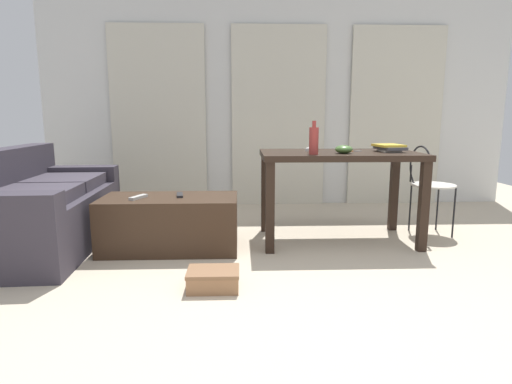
# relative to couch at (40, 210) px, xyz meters

# --- Properties ---
(ground_plane) EXTENTS (7.69, 7.69, 0.00)m
(ground_plane) POSITION_rel_couch_xyz_m (2.13, -0.19, -0.32)
(ground_plane) COLOR beige
(wall_back) EXTENTS (5.66, 0.10, 2.53)m
(wall_back) POSITION_rel_couch_xyz_m (2.13, 1.81, 0.94)
(wall_back) COLOR silver
(wall_back) RESTS_ON ground
(curtains) EXTENTS (4.03, 0.03, 2.15)m
(curtains) POSITION_rel_couch_xyz_m (2.13, 1.73, 0.75)
(curtains) COLOR beige
(curtains) RESTS_ON ground
(couch) EXTENTS (0.90, 1.75, 0.82)m
(couch) POSITION_rel_couch_xyz_m (0.00, 0.00, 0.00)
(couch) COLOR #38333D
(couch) RESTS_ON ground
(coffee_table) EXTENTS (1.09, 0.55, 0.44)m
(coffee_table) POSITION_rel_couch_xyz_m (1.08, -0.09, -0.10)
(coffee_table) COLOR #382619
(coffee_table) RESTS_ON ground
(craft_table) EXTENTS (1.33, 0.76, 0.78)m
(craft_table) POSITION_rel_couch_xyz_m (2.51, 0.11, 0.35)
(craft_table) COLOR black
(craft_table) RESTS_ON ground
(wire_chair) EXTENTS (0.39, 0.40, 0.82)m
(wire_chair) POSITION_rel_couch_xyz_m (3.36, 0.27, 0.20)
(wire_chair) COLOR silver
(wire_chair) RESTS_ON ground
(bottle_near) EXTENTS (0.08, 0.08, 0.26)m
(bottle_near) POSITION_rel_couch_xyz_m (2.24, -0.12, 0.57)
(bottle_near) COLOR #99332D
(bottle_near) RESTS_ON craft_table
(bowl) EXTENTS (0.14, 0.14, 0.07)m
(bowl) POSITION_rel_couch_xyz_m (2.50, -0.05, 0.49)
(bowl) COLOR #477033
(bowl) RESTS_ON craft_table
(book_stack) EXTENTS (0.24, 0.31, 0.06)m
(book_stack) POSITION_rel_couch_xyz_m (2.94, 0.12, 0.49)
(book_stack) COLOR silver
(book_stack) RESTS_ON craft_table
(tv_remote_on_table) EXTENTS (0.10, 0.18, 0.02)m
(tv_remote_on_table) POSITION_rel_couch_xyz_m (2.28, 0.29, 0.47)
(tv_remote_on_table) COLOR #B7B7B2
(tv_remote_on_table) RESTS_ON craft_table
(scissors) EXTENTS (0.11, 0.06, 0.00)m
(scissors) POSITION_rel_couch_xyz_m (2.64, 0.16, 0.46)
(scissors) COLOR #9EA0A5
(scissors) RESTS_ON craft_table
(tv_remote_primary) EXTENTS (0.08, 0.19, 0.02)m
(tv_remote_primary) POSITION_rel_couch_xyz_m (1.16, -0.05, 0.12)
(tv_remote_primary) COLOR #232326
(tv_remote_primary) RESTS_ON coffee_table
(tv_remote_secondary) EXTENTS (0.12, 0.19, 0.02)m
(tv_remote_secondary) POSITION_rel_couch_xyz_m (0.85, -0.15, 0.13)
(tv_remote_secondary) COLOR #B7B7B2
(tv_remote_secondary) RESTS_ON coffee_table
(shoebox) EXTENTS (0.33, 0.24, 0.13)m
(shoebox) POSITION_rel_couch_xyz_m (1.48, -0.92, -0.26)
(shoebox) COLOR #996B47
(shoebox) RESTS_ON ground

